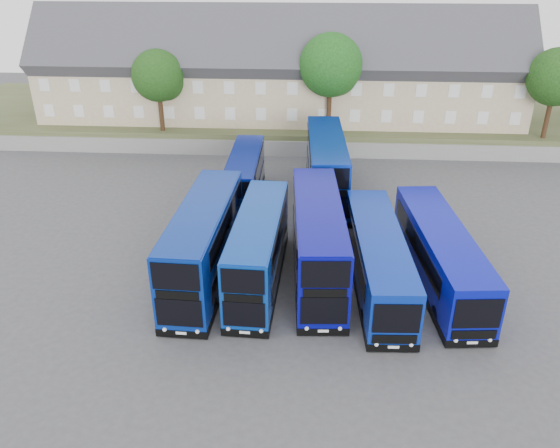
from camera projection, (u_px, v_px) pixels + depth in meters
The scene contains 14 objects.
ground at pixel (298, 302), 30.82m from camera, with size 120.00×120.00×0.00m, color #434348.
retaining_wall at pixel (307, 149), 51.81m from camera, with size 70.00×0.40×1.50m, color slate.
earth_bank at pixel (308, 117), 60.59m from camera, with size 80.00×20.00×2.00m, color #464D2B.
terrace_row at pixel (279, 73), 54.66m from camera, with size 48.00×10.40×11.20m.
dd_front_left at pixel (204, 245), 32.02m from camera, with size 3.12×11.86×4.68m.
dd_front_mid at pixel (259, 251), 31.73m from camera, with size 2.91×10.90×4.30m.
dd_front_right at pixel (318, 243), 32.22m from camera, with size 3.41×11.97×4.70m.
dd_rear_left at pixel (245, 180), 41.95m from camera, with size 2.39×9.86×3.90m.
dd_rear_right at pixel (326, 168), 43.04m from camera, with size 3.25×12.12×4.78m.
coach_east_a at pixel (378, 260), 31.67m from camera, with size 3.18×12.55×3.40m.
coach_east_b at pixel (440, 256), 32.05m from camera, with size 3.76×12.83×3.46m.
tree_west at pixel (160, 78), 50.71m from camera, with size 4.80×4.80×7.65m.
tree_mid at pixel (332, 67), 49.79m from camera, with size 5.76×5.76×9.18m.
tree_east at pixel (557, 79), 48.52m from camera, with size 5.12×5.12×8.16m.
Camera 1 is at (0.61, -25.47, 17.92)m, focal length 35.00 mm.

